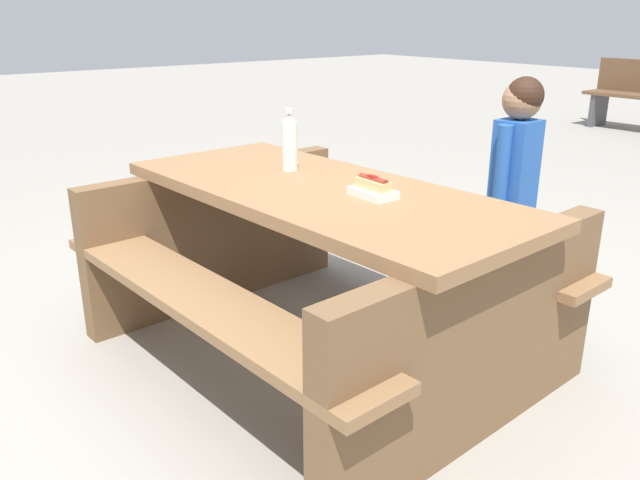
% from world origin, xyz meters
% --- Properties ---
extents(ground_plane, '(30.00, 30.00, 0.00)m').
position_xyz_m(ground_plane, '(0.00, 0.00, 0.00)').
color(ground_plane, gray).
rests_on(ground_plane, ground).
extents(picnic_table, '(1.86, 1.47, 0.75)m').
position_xyz_m(picnic_table, '(0.00, 0.00, 0.44)').
color(picnic_table, olive).
rests_on(picnic_table, ground).
extents(soda_bottle, '(0.07, 0.07, 0.27)m').
position_xyz_m(soda_bottle, '(-0.30, 0.08, 0.87)').
color(soda_bottle, silver).
rests_on(soda_bottle, picnic_table).
extents(hotdog_tray, '(0.18, 0.12, 0.08)m').
position_xyz_m(hotdog_tray, '(0.24, 0.06, 0.78)').
color(hotdog_tray, white).
rests_on(hotdog_tray, picnic_table).
extents(child_in_coat, '(0.18, 0.28, 1.14)m').
position_xyz_m(child_in_coat, '(0.25, 0.94, 0.73)').
color(child_in_coat, '#262633').
rests_on(child_in_coat, ground).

